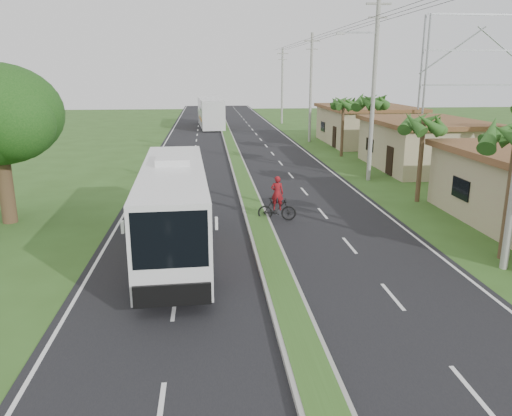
{
  "coord_description": "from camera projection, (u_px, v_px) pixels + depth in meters",
  "views": [
    {
      "loc": [
        -2.36,
        -14.33,
        7.0
      ],
      "look_at": [
        -0.47,
        4.83,
        1.8
      ],
      "focal_mm": 35.0,
      "sensor_mm": 36.0,
      "label": 1
    }
  ],
  "objects": [
    {
      "name": "ground",
      "position": [
        286.0,
        302.0,
        15.82
      ],
      "size": [
        180.0,
        180.0,
        0.0
      ],
      "primitive_type": "plane",
      "color": "#32521E",
      "rests_on": "ground"
    },
    {
      "name": "road_asphalt",
      "position": [
        242.0,
        176.0,
        35.03
      ],
      "size": [
        14.0,
        160.0,
        0.02
      ],
      "primitive_type": "cube",
      "color": "black",
      "rests_on": "ground"
    },
    {
      "name": "median_strip",
      "position": [
        242.0,
        175.0,
        35.01
      ],
      "size": [
        1.2,
        160.0,
        0.18
      ],
      "color": "gray",
      "rests_on": "ground"
    },
    {
      "name": "lane_edge_left",
      "position": [
        145.0,
        178.0,
        34.4
      ],
      "size": [
        0.12,
        160.0,
        0.01
      ],
      "primitive_type": "cube",
      "color": "silver",
      "rests_on": "ground"
    },
    {
      "name": "lane_edge_right",
      "position": [
        335.0,
        175.0,
        35.67
      ],
      "size": [
        0.12,
        160.0,
        0.01
      ],
      "primitive_type": "cube",
      "color": "silver",
      "rests_on": "ground"
    },
    {
      "name": "shop_mid",
      "position": [
        424.0,
        144.0,
        37.8
      ],
      "size": [
        7.6,
        10.6,
        3.67
      ],
      "color": "tan",
      "rests_on": "ground"
    },
    {
      "name": "shop_far",
      "position": [
        366.0,
        125.0,
        51.23
      ],
      "size": [
        8.6,
        11.6,
        3.82
      ],
      "color": "tan",
      "rests_on": "ground"
    },
    {
      "name": "palm_verge_b",
      "position": [
        424.0,
        124.0,
        27.1
      ],
      "size": [
        2.4,
        2.4,
        5.05
      ],
      "color": "#473321",
      "rests_on": "ground"
    },
    {
      "name": "palm_verge_c",
      "position": [
        372.0,
        102.0,
        33.57
      ],
      "size": [
        2.4,
        2.4,
        5.85
      ],
      "color": "#473321",
      "rests_on": "ground"
    },
    {
      "name": "palm_verge_d",
      "position": [
        344.0,
        103.0,
        42.41
      ],
      "size": [
        2.4,
        2.4,
        5.25
      ],
      "color": "#473321",
      "rests_on": "ground"
    },
    {
      "name": "utility_pole_b",
      "position": [
        373.0,
        85.0,
        32.28
      ],
      "size": [
        3.2,
        0.28,
        12.0
      ],
      "color": "gray",
      "rests_on": "ground"
    },
    {
      "name": "utility_pole_c",
      "position": [
        311.0,
        87.0,
        51.65
      ],
      "size": [
        1.6,
        0.28,
        11.0
      ],
      "color": "gray",
      "rests_on": "ground"
    },
    {
      "name": "utility_pole_d",
      "position": [
        282.0,
        85.0,
        70.93
      ],
      "size": [
        1.6,
        0.28,
        10.5
      ],
      "color": "gray",
      "rests_on": "ground"
    },
    {
      "name": "billboard_lattice",
      "position": [
        476.0,
        76.0,
        44.94
      ],
      "size": [
        10.18,
        1.18,
        12.07
      ],
      "color": "gray",
      "rests_on": "ground"
    },
    {
      "name": "coach_bus_main",
      "position": [
        174.0,
        202.0,
        19.79
      ],
      "size": [
        2.9,
        11.69,
        3.75
      ],
      "rotation": [
        0.0,
        0.0,
        0.04
      ],
      "color": "white",
      "rests_on": "ground"
    },
    {
      "name": "coach_bus_far",
      "position": [
        210.0,
        111.0,
        66.85
      ],
      "size": [
        3.53,
        13.09,
        3.77
      ],
      "rotation": [
        0.0,
        0.0,
        0.06
      ],
      "color": "silver",
      "rests_on": "ground"
    },
    {
      "name": "motorcyclist",
      "position": [
        277.0,
        205.0,
        24.37
      ],
      "size": [
        1.95,
        0.84,
        2.23
      ],
      "rotation": [
        0.0,
        0.0,
        -0.17
      ],
      "color": "black",
      "rests_on": "ground"
    }
  ]
}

